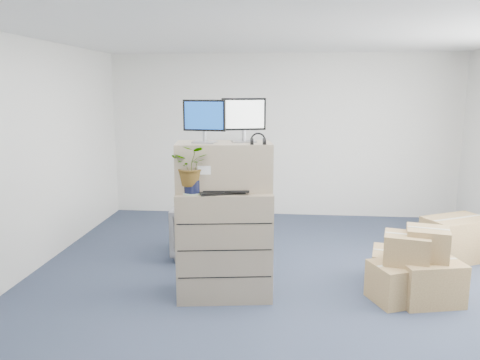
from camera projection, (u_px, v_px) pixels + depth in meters
name	position (u px, v px, depth m)	size (l,w,h in m)	color
ground	(279.00, 300.00, 4.95)	(7.00, 7.00, 0.00)	#232C3F
wall_back	(283.00, 136.00, 8.11)	(6.00, 0.02, 2.80)	silver
filing_cabinet_lower	(224.00, 243.00, 5.01)	(0.99, 0.61, 1.16)	gray
filing_cabinet_upper	(224.00, 166.00, 4.90)	(0.99, 0.50, 0.50)	gray
monitor_left	(204.00, 119.00, 4.76)	(0.45, 0.20, 0.44)	#99999E
monitor_right	(244.00, 118.00, 4.82)	(0.45, 0.24, 0.46)	#99999E
headphones	(258.00, 140.00, 4.68)	(0.15, 0.15, 0.02)	black
keyboard	(225.00, 192.00, 4.77)	(0.53, 0.22, 0.03)	black
mouse	(257.00, 189.00, 4.84)	(0.11, 0.07, 0.04)	silver
water_bottle	(229.00, 175.00, 4.91)	(0.09, 0.09, 0.31)	gray
phone_dock	(219.00, 184.00, 4.94)	(0.07, 0.06, 0.15)	silver
external_drive	(256.00, 185.00, 5.00)	(0.23, 0.17, 0.07)	black
tissue_box	(259.00, 176.00, 5.02)	(0.26, 0.13, 0.10)	#3882C0
potted_plant	(192.00, 171.00, 4.68)	(0.42, 0.46, 0.41)	#A0B995
office_chair	(204.00, 227.00, 6.21)	(0.77, 0.72, 0.80)	slate
cardboard_boxes	(427.00, 259.00, 5.34)	(1.82, 2.03, 0.78)	olive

